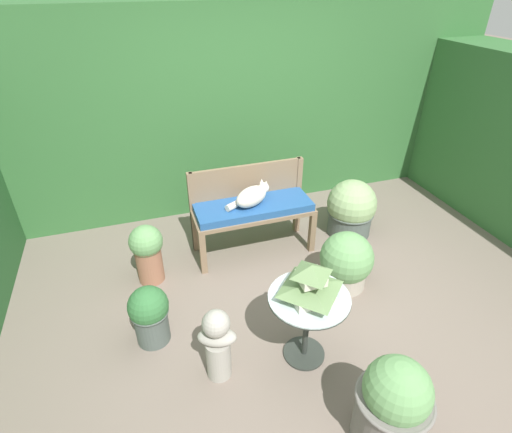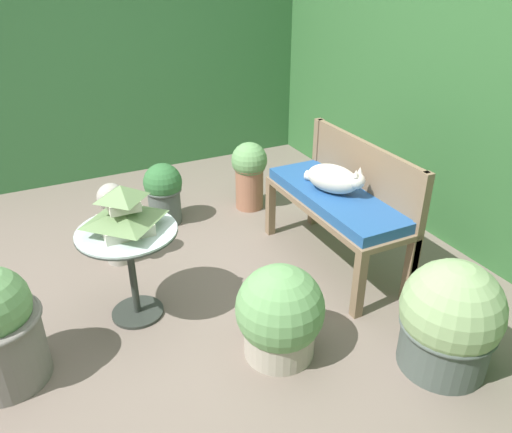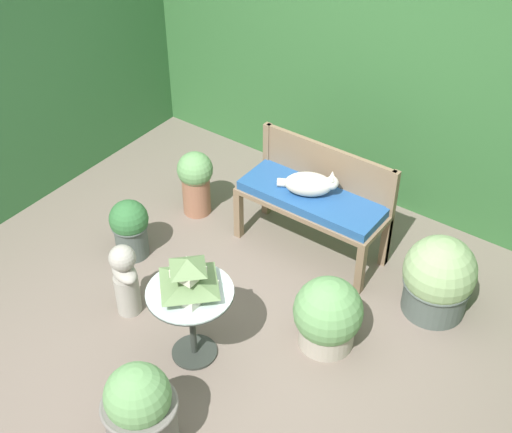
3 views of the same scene
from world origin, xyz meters
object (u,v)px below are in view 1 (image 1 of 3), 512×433
Objects in this scene: pagoda_birdhouse at (310,284)px; potted_plant_bench_left at (147,251)px; garden_bust at (217,343)px; potted_plant_path_edge at (346,262)px; potted_plant_hedge_corner at (393,405)px; potted_plant_bench_right at (351,209)px; patio_table at (308,310)px; garden_bench at (253,211)px; cat at (252,196)px; potted_plant_patio_mid at (150,314)px.

pagoda_birdhouse reaches higher than potted_plant_bench_left.
garden_bust is 1.03× the size of potted_plant_bench_left.
potted_plant_path_edge is at bearing -20.38° from potted_plant_bench_left.
potted_plant_bench_right is at bearing 66.27° from potted_plant_hedge_corner.
potted_plant_hedge_corner reaches higher than patio_table.
garden_bench is 1.14m from potted_plant_bench_right.
cat is at bearing 88.97° from pagoda_birdhouse.
cat reaches higher than potted_plant_patio_mid.
potted_plant_path_edge is at bearing 42.61° from pagoda_birdhouse.
garden_bust is at bearing 176.48° from patio_table.
potted_plant_bench_right is at bearing 57.79° from potted_plant_path_edge.
garden_bench is 1.97× the size of garden_bust.
cat is at bearing 179.34° from potted_plant_bench_right.
garden_bench is 2.19m from potted_plant_hedge_corner.
potted_plant_bench_left is 1.15× the size of potted_plant_patio_mid.
garden_bench is 2.49× the size of cat.
cat is 1.30× the size of pagoda_birdhouse.
garden_bench is 1.47m from potted_plant_patio_mid.
potted_plant_path_edge is (-0.48, -0.76, -0.04)m from potted_plant_bench_right.
pagoda_birdhouse reaches higher than potted_plant_bench_right.
pagoda_birdhouse reaches higher than patio_table.
patio_table is 1.17× the size of potted_plant_patio_mid.
garden_bench is at bearing 88.09° from patio_table.
patio_table is at bearing 0.00° from pagoda_birdhouse.
pagoda_birdhouse is at bearing 17.60° from garden_bust.
patio_table is 1.83m from potted_plant_bench_right.
patio_table is 0.69m from garden_bust.
potted_plant_path_edge is (1.73, -0.64, -0.08)m from potted_plant_bench_left.
potted_plant_bench_left is (-1.04, 1.28, -0.39)m from pagoda_birdhouse.
garden_bench is 1.57m from garden_bust.
pagoda_birdhouse is at bearing 106.78° from potted_plant_hedge_corner.
potted_plant_path_edge is 1.07× the size of potted_plant_patio_mid.
potted_plant_patio_mid is at bearing 154.36° from patio_table.
potted_plant_patio_mid is (-1.12, -0.89, -0.39)m from cat.
cat is (-0.02, -0.02, 0.18)m from garden_bench.
garden_bench is 0.19m from cat.
pagoda_birdhouse is (-0.03, -1.41, 0.06)m from cat.
potted_plant_bench_left is at bearing -172.34° from garden_bench.
potted_plant_path_edge is (0.67, -0.77, -0.40)m from cat.
garden_bench is 2.34× the size of potted_plant_patio_mid.
potted_plant_patio_mid is (-1.14, -0.90, -0.20)m from garden_bench.
cat is 2.20m from potted_plant_hedge_corner.
garden_bust is (-0.67, 0.04, -0.15)m from patio_table.
potted_plant_patio_mid is (-0.43, 0.49, -0.05)m from garden_bust.
potted_plant_patio_mid is at bearing 135.98° from potted_plant_hedge_corner.
potted_plant_hedge_corner reaches higher than potted_plant_patio_mid.
potted_plant_bench_left is (-0.37, 1.24, 0.01)m from garden_bust.
potted_plant_bench_left is 0.76m from potted_plant_patio_mid.
potted_plant_bench_right reaches higher than potted_plant_patio_mid.
potted_plant_bench_left is 1.85m from potted_plant_path_edge.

